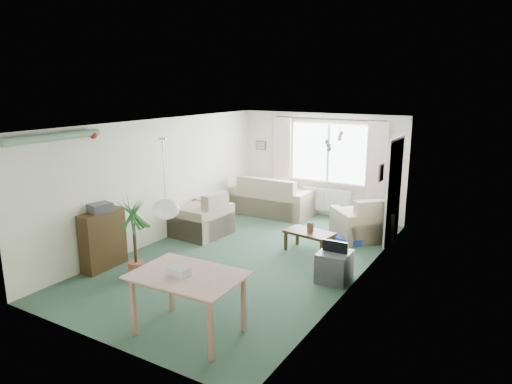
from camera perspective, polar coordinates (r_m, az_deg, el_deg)
The scene contains 25 objects.
ground at distance 8.28m, azimuth -1.07°, elevation -8.18°, with size 6.50×6.50×0.00m, color #2B4837.
window at distance 10.62m, azimuth 9.07°, elevation 4.86°, with size 1.80×0.03×1.30m, color white.
curtain_rod at distance 10.46m, azimuth 9.06°, elevation 8.98°, with size 2.60×0.03×0.03m, color black.
curtain_left at distance 11.04m, azimuth 3.28°, elevation 4.12°, with size 0.45×0.08×2.00m, color beige.
curtain_right at distance 10.20m, azimuth 14.82°, elevation 2.92°, with size 0.45×0.08×2.00m, color beige.
radiator at distance 10.80m, azimuth 8.78°, elevation -0.95°, with size 1.20×0.10×0.55m, color white.
doorway at distance 9.22m, azimuth 16.89°, elevation -0.02°, with size 0.03×0.95×2.00m, color black.
pendant_lamp at distance 5.95m, azimuth -11.22°, elevation -2.12°, with size 0.36×0.36×0.36m, color white.
tinsel_garland at distance 7.38m, azimuth -23.97°, elevation 6.30°, with size 1.60×1.60×0.12m, color #196626.
bauble_cluster_a at distance 7.98m, azimuth 10.36°, elevation 7.24°, with size 0.20×0.20×0.20m, color silver.
bauble_cluster_b at distance 6.76m, azimuth 9.15°, elevation 6.22°, with size 0.20×0.20×0.20m, color silver.
wall_picture_back at distance 11.39m, azimuth 0.61°, elevation 5.85°, with size 0.28×0.03×0.22m, color brown.
wall_picture_right at distance 8.16m, azimuth 15.38°, elevation 2.35°, with size 0.03×0.24×0.30m, color brown.
sofa at distance 10.88m, azimuth 2.23°, elevation -0.36°, with size 1.84×0.98×0.92m, color tan.
armchair_corner at distance 9.39m, azimuth 12.99°, elevation -3.10°, with size 0.97×0.92×0.87m, color beige.
armchair_left at distance 9.42m, azimuth -6.93°, elevation -2.62°, with size 1.04×0.98×0.93m, color #B5AA89.
coffee_table at distance 8.54m, azimuth 6.64°, elevation -6.18°, with size 0.88×0.49×0.40m, color black.
photo_frame at distance 8.46m, azimuth 6.81°, elevation -4.37°, with size 0.12×0.02×0.16m, color brown.
bookshelf at distance 8.10m, azimuth -18.58°, elevation -5.69°, with size 0.27×0.81×0.99m, color black.
hifi_box at distance 7.92m, azimuth -18.92°, elevation -1.85°, with size 0.28×0.35×0.14m, color #3D3E43.
houseplant at distance 7.55m, azimuth -14.95°, elevation -5.55°, with size 0.56×0.56×1.31m, color #1A4C1E.
dining_table at distance 5.85m, azimuth -8.39°, elevation -13.78°, with size 1.24×0.83×0.77m, color tan.
gift_box at distance 5.65m, azimuth -9.63°, elevation -9.85°, with size 0.25×0.18×0.12m, color silver.
tv_cube at distance 7.37m, azimuth 9.76°, elevation -9.16°, with size 0.48×0.53×0.48m, color #39383E.
pet_bed at distance 9.25m, azimuth 11.74°, elevation -5.68°, with size 0.66×0.66×0.13m, color navy.
Camera 1 is at (4.07, -6.54, 3.04)m, focal length 32.00 mm.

